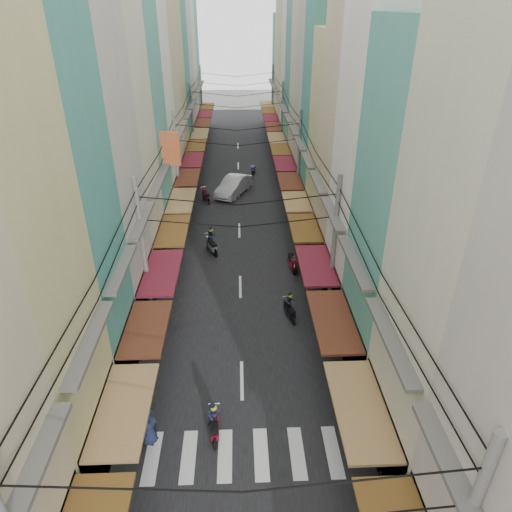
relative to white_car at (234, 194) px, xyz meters
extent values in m
plane|color=slate|center=(0.46, -21.71, 0.00)|extent=(160.00, 160.00, 0.00)
cube|color=black|center=(0.46, -1.71, 0.01)|extent=(10.00, 80.00, 0.02)
cube|color=gray|center=(-6.04, -1.71, 0.03)|extent=(3.00, 80.00, 0.06)
cube|color=gray|center=(6.96, -1.71, 0.03)|extent=(3.00, 80.00, 0.06)
cube|color=silver|center=(-3.04, -27.71, 0.03)|extent=(0.55, 2.40, 0.01)
cube|color=silver|center=(-1.64, -27.71, 0.03)|extent=(0.55, 2.40, 0.01)
cube|color=silver|center=(-0.24, -27.71, 0.03)|extent=(0.55, 2.40, 0.01)
cube|color=silver|center=(1.16, -27.71, 0.03)|extent=(0.55, 2.40, 0.01)
cube|color=silver|center=(2.56, -27.71, 0.03)|extent=(0.55, 2.40, 0.01)
cube|color=silver|center=(3.96, -27.71, 0.03)|extent=(0.55, 2.40, 0.01)
cube|color=#595651|center=(-4.29, -32.68, 6.00)|extent=(0.50, 4.24, 0.15)
cube|color=black|center=(-5.14, -27.97, 1.60)|extent=(1.20, 4.52, 3.20)
cube|color=#9A7446|center=(-3.64, -27.97, 3.00)|extent=(1.80, 4.33, 0.12)
cube|color=#595651|center=(-4.29, -27.97, 6.00)|extent=(0.50, 4.23, 0.15)
cube|color=teal|center=(-7.54, -23.47, 9.62)|extent=(6.00, 4.30, 19.25)
cube|color=black|center=(-5.14, -23.47, 1.60)|extent=(1.20, 4.13, 3.20)
cube|color=#5B2A1A|center=(-3.64, -23.47, 3.00)|extent=(1.80, 3.96, 0.12)
cube|color=#595651|center=(-4.29, -23.47, 6.00)|extent=(0.50, 3.87, 0.15)
cube|color=#AFA8A0|center=(-7.54, -18.75, 10.47)|extent=(6.00, 5.14, 20.93)
cube|color=black|center=(-5.14, -18.75, 1.60)|extent=(1.20, 4.94, 3.20)
cube|color=maroon|center=(-3.64, -18.75, 3.00)|extent=(1.80, 4.73, 0.12)
cube|color=#595651|center=(-4.29, -18.75, 6.00)|extent=(0.50, 4.63, 0.15)
cube|color=beige|center=(-7.54, -13.70, 8.72)|extent=(6.00, 4.95, 17.43)
cube|color=black|center=(-5.14, -13.70, 1.60)|extent=(1.20, 4.75, 3.20)
cube|color=brown|center=(-3.64, -13.70, 3.00)|extent=(1.80, 4.56, 0.12)
cube|color=#595651|center=(-4.29, -13.70, 6.00)|extent=(0.50, 4.46, 0.15)
cube|color=teal|center=(-7.54, -8.73, 8.16)|extent=(6.00, 4.99, 16.32)
cube|color=black|center=(-5.14, -8.73, 1.60)|extent=(1.20, 4.80, 3.20)
cube|color=#9A7446|center=(-3.64, -8.73, 3.00)|extent=(1.80, 4.60, 0.12)
cube|color=#595651|center=(-4.29, -8.73, 6.00)|extent=(0.50, 4.50, 0.15)
cube|color=silver|center=(-7.54, -3.91, 11.44)|extent=(6.00, 4.65, 22.87)
cube|color=black|center=(-5.14, -3.91, 1.60)|extent=(1.20, 4.46, 3.20)
cube|color=#5B2A1A|center=(-3.64, -3.91, 3.00)|extent=(1.80, 4.27, 0.12)
cube|color=#595651|center=(-4.29, -3.91, 6.00)|extent=(0.50, 4.18, 0.15)
cube|color=#C2AC89|center=(-7.54, 0.86, 10.29)|extent=(6.00, 4.89, 20.58)
cube|color=black|center=(-5.14, 0.86, 1.60)|extent=(1.20, 4.70, 3.20)
cube|color=maroon|center=(-3.64, 0.86, 3.00)|extent=(1.80, 4.50, 0.12)
cube|color=#595651|center=(-4.29, 0.86, 6.00)|extent=(0.50, 4.40, 0.15)
cube|color=tan|center=(-7.54, 5.56, 9.22)|extent=(6.00, 4.52, 18.44)
cube|color=black|center=(-5.14, 5.56, 1.60)|extent=(1.20, 4.34, 3.20)
cube|color=brown|center=(-3.64, 5.56, 3.00)|extent=(1.80, 4.16, 0.12)
cube|color=#595651|center=(-4.29, 5.56, 6.00)|extent=(0.50, 4.07, 0.15)
cube|color=teal|center=(-7.54, 10.42, 10.31)|extent=(6.00, 5.20, 20.63)
cube|color=black|center=(-5.14, 10.42, 1.60)|extent=(1.20, 4.99, 3.20)
cube|color=#9A7446|center=(-3.64, 10.42, 3.00)|extent=(1.80, 4.78, 0.12)
cube|color=#595651|center=(-4.29, 10.42, 6.00)|extent=(0.50, 4.68, 0.15)
cube|color=#AFA8A0|center=(-7.54, 15.49, 11.85)|extent=(6.00, 4.94, 23.70)
cube|color=black|center=(-5.14, 15.49, 1.60)|extent=(1.20, 4.74, 3.20)
cube|color=#5B2A1A|center=(-3.64, 15.49, 3.00)|extent=(1.80, 4.55, 0.12)
cube|color=#595651|center=(-4.29, 15.49, 6.00)|extent=(0.50, 4.45, 0.15)
cube|color=beige|center=(-7.54, 20.44, 10.56)|extent=(6.00, 4.96, 21.12)
cube|color=black|center=(-5.14, 20.44, 1.60)|extent=(1.20, 4.76, 3.20)
cube|color=maroon|center=(-3.64, 20.44, 3.00)|extent=(1.80, 4.56, 0.12)
cube|color=#595651|center=(-4.29, 20.44, 6.00)|extent=(0.50, 4.46, 0.15)
cube|color=teal|center=(-7.54, 25.44, 9.95)|extent=(6.00, 5.04, 19.90)
cube|color=black|center=(-5.14, 25.44, 1.60)|extent=(1.20, 4.84, 3.20)
cube|color=brown|center=(-3.64, 25.44, 3.00)|extent=(1.80, 4.64, 0.12)
cube|color=#595651|center=(-4.29, 25.44, 6.00)|extent=(0.50, 4.54, 0.15)
cube|color=#4E2412|center=(-3.94, -9.71, 7.00)|extent=(1.20, 0.40, 2.20)
cube|color=#595651|center=(5.21, -33.11, 6.00)|extent=(0.50, 4.25, 0.15)
cube|color=black|center=(6.06, -28.26, 1.60)|extent=(1.20, 4.78, 3.20)
cube|color=#9A7446|center=(4.56, -28.26, 3.00)|extent=(1.80, 4.58, 0.12)
cube|color=#595651|center=(5.21, -28.26, 6.00)|extent=(0.50, 4.48, 0.15)
cube|color=teal|center=(8.46, -23.26, 7.54)|extent=(6.00, 5.03, 15.08)
cube|color=black|center=(6.06, -23.26, 1.60)|extent=(1.20, 4.83, 3.20)
cube|color=#5B2A1A|center=(4.56, -23.26, 3.00)|extent=(1.80, 4.63, 0.12)
cube|color=#595651|center=(5.21, -23.26, 6.00)|extent=(0.50, 4.53, 0.15)
cube|color=silver|center=(8.46, -18.34, 10.83)|extent=(6.00, 4.79, 21.66)
cube|color=black|center=(6.06, -18.34, 1.60)|extent=(1.20, 4.60, 3.20)
cube|color=maroon|center=(4.56, -18.34, 3.00)|extent=(1.80, 4.41, 0.12)
cube|color=#595651|center=(5.21, -18.34, 6.00)|extent=(0.50, 4.31, 0.15)
cube|color=#C2AC89|center=(8.46, -13.69, 10.37)|extent=(6.00, 4.52, 20.74)
cube|color=black|center=(6.06, -13.69, 1.60)|extent=(1.20, 4.34, 3.20)
cube|color=brown|center=(4.56, -13.69, 3.00)|extent=(1.80, 4.16, 0.12)
cube|color=#595651|center=(5.21, -13.69, 6.00)|extent=(0.50, 4.07, 0.15)
cube|color=tan|center=(8.46, -9.36, 7.06)|extent=(6.00, 4.12, 14.13)
cube|color=black|center=(6.06, -9.36, 1.60)|extent=(1.20, 3.96, 3.20)
cube|color=#9A7446|center=(4.56, -9.36, 3.00)|extent=(1.80, 3.79, 0.12)
cube|color=#595651|center=(5.21, -9.36, 6.00)|extent=(0.50, 3.71, 0.15)
cube|color=teal|center=(8.46, -5.10, 8.84)|extent=(6.00, 4.40, 17.68)
cube|color=black|center=(6.06, -5.10, 1.60)|extent=(1.20, 4.23, 3.20)
cube|color=#5B2A1A|center=(4.56, -5.10, 3.00)|extent=(1.80, 4.05, 0.12)
cube|color=#595651|center=(5.21, -5.10, 6.00)|extent=(0.50, 3.96, 0.15)
cube|color=#AFA8A0|center=(8.46, -0.58, 11.30)|extent=(6.00, 4.64, 22.59)
cube|color=black|center=(6.06, -0.58, 1.60)|extent=(1.20, 4.45, 3.20)
cube|color=maroon|center=(4.56, -0.58, 3.00)|extent=(1.80, 4.26, 0.12)
cube|color=#595651|center=(5.21, -0.58, 6.00)|extent=(0.50, 4.17, 0.15)
cube|color=beige|center=(8.46, 3.74, 10.63)|extent=(6.00, 4.00, 21.25)
cube|color=black|center=(6.06, 3.74, 1.60)|extent=(1.20, 3.84, 3.20)
cube|color=brown|center=(4.56, 3.74, 3.00)|extent=(1.80, 3.68, 0.12)
cube|color=#595651|center=(5.21, 3.74, 6.00)|extent=(0.50, 3.60, 0.15)
cube|color=teal|center=(8.46, 8.24, 11.16)|extent=(6.00, 5.01, 22.33)
cube|color=black|center=(6.06, 8.24, 1.60)|extent=(1.20, 4.81, 3.20)
cube|color=#9A7446|center=(4.56, 8.24, 3.00)|extent=(1.80, 4.61, 0.12)
cube|color=#595651|center=(5.21, 8.24, 6.00)|extent=(0.50, 4.51, 0.15)
cube|color=silver|center=(8.46, 13.25, 9.86)|extent=(6.00, 5.00, 19.71)
cube|color=black|center=(6.06, 13.25, 1.60)|extent=(1.20, 4.80, 3.20)
cube|color=#5B2A1A|center=(4.56, 13.25, 3.00)|extent=(1.80, 4.60, 0.12)
cube|color=#595651|center=(5.21, 13.25, 6.00)|extent=(0.50, 4.50, 0.15)
cube|color=#C2AC89|center=(8.46, 17.91, 8.43)|extent=(6.00, 4.32, 16.86)
cube|color=black|center=(6.06, 17.91, 1.60)|extent=(1.20, 4.15, 3.20)
cube|color=maroon|center=(4.56, 17.91, 3.00)|extent=(1.80, 3.97, 0.12)
cube|color=#595651|center=(5.21, 17.91, 6.00)|extent=(0.50, 3.89, 0.15)
cube|color=tan|center=(8.46, 22.23, 9.98)|extent=(6.00, 4.33, 19.96)
cube|color=black|center=(6.06, 22.23, 1.60)|extent=(1.20, 4.16, 3.20)
cube|color=brown|center=(4.56, 22.23, 3.00)|extent=(1.80, 3.99, 0.12)
cube|color=#595651|center=(5.21, 22.23, 6.00)|extent=(0.50, 3.90, 0.15)
cube|color=teal|center=(8.46, 26.84, 7.17)|extent=(6.00, 4.88, 14.34)
cube|color=black|center=(6.06, 26.84, 1.60)|extent=(1.20, 4.68, 3.20)
cube|color=#9A7446|center=(4.56, 26.84, 3.00)|extent=(1.80, 4.49, 0.12)
cube|color=#595651|center=(5.21, 26.84, 6.00)|extent=(0.50, 4.39, 0.15)
cylinder|color=slate|center=(-4.44, -18.71, 4.10)|extent=(0.26, 0.26, 8.20)
cylinder|color=slate|center=(5.36, -18.71, 4.10)|extent=(0.26, 0.26, 8.20)
cylinder|color=slate|center=(-4.44, -3.71, 4.10)|extent=(0.26, 0.26, 8.20)
cylinder|color=slate|center=(5.36, -3.71, 4.10)|extent=(0.26, 0.26, 8.20)
cylinder|color=slate|center=(-4.44, 11.29, 4.10)|extent=(0.26, 0.26, 8.20)
cylinder|color=slate|center=(5.36, 11.29, 4.10)|extent=(0.26, 0.26, 8.20)
cylinder|color=slate|center=(-4.44, 26.29, 4.10)|extent=(0.26, 0.26, 8.20)
cylinder|color=slate|center=(5.36, 26.29, 4.10)|extent=(0.26, 0.26, 8.20)
imported|color=silver|center=(0.00, 0.00, 0.00)|extent=(6.12, 4.40, 2.01)
imported|color=black|center=(7.96, -22.22, 0.00)|extent=(1.54, 0.91, 1.00)
cylinder|color=black|center=(-0.66, -26.10, 0.24)|extent=(0.09, 0.49, 0.49)
cylinder|color=black|center=(-0.66, -27.32, 0.24)|extent=(0.09, 0.49, 0.49)
cube|color=maroon|center=(-0.66, -26.71, 0.40)|extent=(0.32, 1.08, 0.26)
cube|color=black|center=(-0.66, -26.94, 0.68)|extent=(0.30, 0.52, 0.17)
cube|color=maroon|center=(-0.66, -26.19, 0.61)|extent=(0.28, 0.26, 0.52)
imported|color=#1C2543|center=(-0.66, -26.71, 0.52)|extent=(0.50, 0.35, 1.25)
sphere|color=#CCD419|center=(-0.66, -26.71, 1.46)|extent=(0.26, 0.26, 0.26)
cylinder|color=black|center=(3.16, -18.40, 0.24)|extent=(0.09, 0.48, 0.48)
cylinder|color=black|center=(3.16, -19.60, 0.24)|extent=(0.09, 0.48, 0.48)
cube|color=black|center=(3.16, -19.00, 0.39)|extent=(0.31, 1.06, 0.26)
cube|color=black|center=(3.16, -19.23, 0.66)|extent=(0.29, 0.51, 0.17)
cube|color=black|center=(3.16, -18.49, 0.60)|extent=(0.28, 0.26, 0.51)
imported|color=#1C2543|center=(3.16, -19.00, 0.51)|extent=(0.49, 0.34, 1.22)
sphere|color=#CCD419|center=(3.16, -19.00, 1.43)|extent=(0.26, 0.26, 0.26)
cylinder|color=black|center=(-1.48, -10.46, 0.28)|extent=(0.11, 0.56, 0.56)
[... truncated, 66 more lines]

